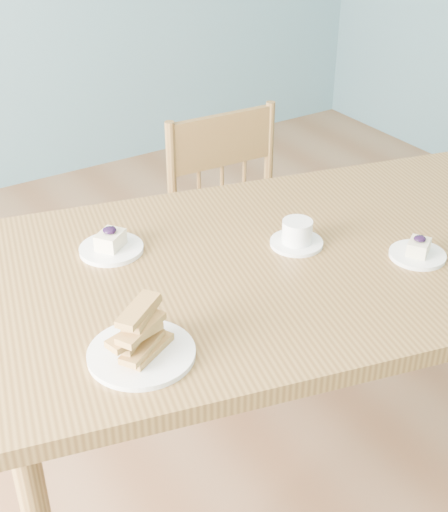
% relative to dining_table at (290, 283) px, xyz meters
% --- Properties ---
extents(room, '(5.01, 5.01, 2.71)m').
position_rel_dining_table_xyz_m(room, '(-0.16, 0.04, 0.60)').
color(room, '#8E6242').
rests_on(room, ground).
extents(dining_table, '(1.72, 1.22, 0.83)m').
position_rel_dining_table_xyz_m(dining_table, '(0.00, 0.00, 0.00)').
color(dining_table, olive).
rests_on(dining_table, ground).
extents(dining_chair, '(0.45, 0.43, 0.94)m').
position_rel_dining_table_xyz_m(dining_chair, '(0.24, 0.59, -0.27)').
color(dining_chair, olive).
rests_on(dining_chair, ground).
extents(cheesecake_plate_near, '(0.14, 0.14, 0.06)m').
position_rel_dining_table_xyz_m(cheesecake_plate_near, '(0.26, -0.17, 0.10)').
color(cheesecake_plate_near, white).
rests_on(cheesecake_plate_near, dining_table).
extents(cheesecake_plate_far, '(0.16, 0.16, 0.07)m').
position_rel_dining_table_xyz_m(cheesecake_plate_far, '(-0.38, 0.27, 0.10)').
color(cheesecake_plate_far, white).
rests_on(cheesecake_plate_far, dining_table).
extents(coffee_cup, '(0.14, 0.14, 0.07)m').
position_rel_dining_table_xyz_m(coffee_cup, '(0.04, 0.04, 0.11)').
color(coffee_cup, white).
rests_on(coffee_cup, dining_table).
extents(biscotti_plate, '(0.22, 0.22, 0.12)m').
position_rel_dining_table_xyz_m(biscotti_plate, '(-0.50, -0.15, 0.12)').
color(biscotti_plate, white).
rests_on(biscotti_plate, dining_table).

